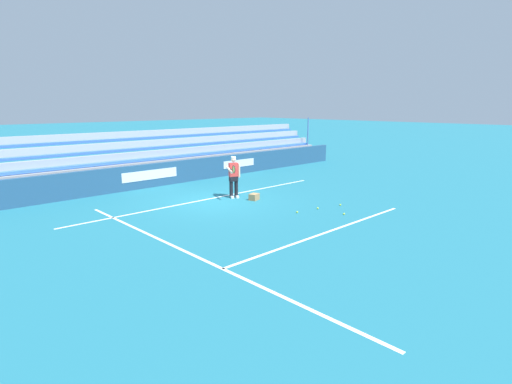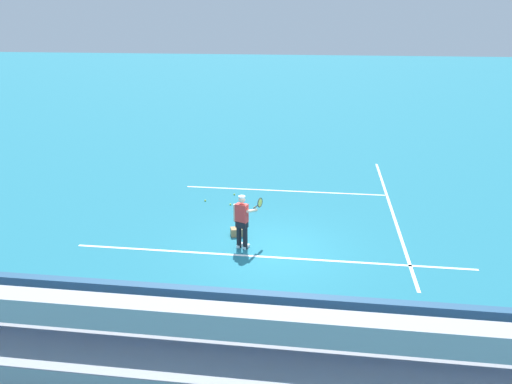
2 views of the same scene
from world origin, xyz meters
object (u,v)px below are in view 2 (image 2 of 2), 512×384
Objects in this scene: tennis_ball_toward_net at (255,207)px; tennis_ball_near_player at (230,204)px; tennis_ball_by_box at (205,201)px; ball_box_cardboard at (237,232)px; tennis_player at (243,221)px; tennis_ball_midcourt at (234,194)px.

tennis_ball_toward_net and tennis_ball_near_player have the same top height.
tennis_ball_by_box is (-2.01, 0.44, 0.00)m from tennis_ball_toward_net.
ball_box_cardboard is 3.44m from tennis_ball_by_box.
tennis_player is 4.29× the size of ball_box_cardboard.
ball_box_cardboard is (-0.33, 0.88, -0.76)m from tennis_player.
tennis_ball_near_player is at bearing 169.81° from tennis_ball_toward_net.
ball_box_cardboard is 6.06× the size of tennis_ball_by_box.
tennis_ball_midcourt is 1.00× the size of tennis_ball_by_box.
tennis_ball_midcourt is at bearing 103.16° from tennis_player.
tennis_ball_midcourt is 1.00× the size of tennis_ball_near_player.
tennis_ball_midcourt is at bearing 92.48° from tennis_ball_near_player.
tennis_ball_toward_net is 1.00× the size of tennis_ball_near_player.
tennis_ball_near_player and tennis_ball_by_box have the same top height.
tennis_player is at bearing -69.21° from ball_box_cardboard.
tennis_ball_toward_net is at bearing -51.96° from tennis_ball_midcourt.
tennis_ball_midcourt is 1.00× the size of tennis_ball_toward_net.
ball_box_cardboard is 6.06× the size of tennis_ball_midcourt.
tennis_ball_by_box is at bearing -139.46° from tennis_ball_midcourt.
tennis_ball_toward_net is at bearing 91.43° from tennis_player.
ball_box_cardboard is 2.53m from tennis_ball_toward_net.
tennis_ball_near_player is 1.00× the size of tennis_ball_by_box.
tennis_ball_toward_net is at bearing -10.19° from tennis_ball_near_player.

